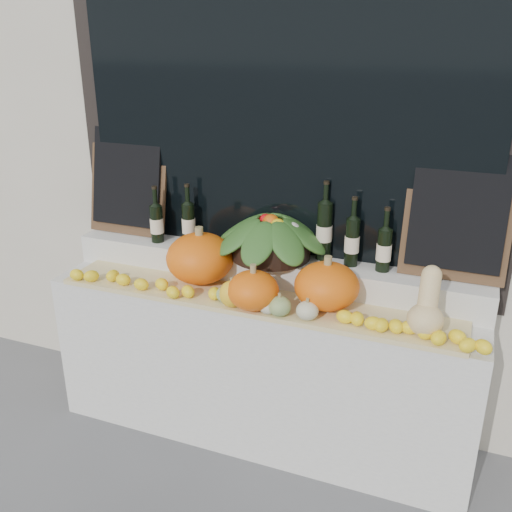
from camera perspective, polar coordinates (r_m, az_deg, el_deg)
storefront_facade at (r=3.41m, az=5.29°, el=22.82°), size 7.00×0.94×4.50m
display_sill at (r=3.23m, az=0.49°, el=-10.79°), size 2.30×0.55×0.88m
rear_tier at (r=3.11m, az=1.51°, el=-1.30°), size 2.30×0.25×0.16m
straw_bedding at (r=2.91m, az=-0.36°, el=-4.51°), size 2.10×0.32×0.02m
pumpkin_left at (r=3.06m, az=-5.62°, el=-0.21°), size 0.45×0.45×0.27m
pumpkin_right at (r=2.79m, az=7.09°, el=-2.98°), size 0.34×0.34×0.23m
pumpkin_center at (r=2.77m, az=-0.28°, el=-3.46°), size 0.28×0.28×0.19m
butternut_squash at (r=2.66m, az=16.72°, el=-5.03°), size 0.16×0.22×0.30m
decorative_gourds at (r=2.76m, az=0.35°, el=-4.53°), size 0.54×0.14×0.16m
lemon_heap at (r=2.80m, az=-1.20°, el=-4.63°), size 2.20×0.16×0.06m
produce_bowl at (r=3.03m, az=1.50°, el=2.06°), size 0.65×0.65×0.25m
wine_bottle_far_left at (r=3.30m, az=-9.90°, el=3.28°), size 0.08×0.08×0.33m
wine_bottle_near_left at (r=3.24m, az=-6.76°, el=3.31°), size 0.08×0.08×0.35m
wine_bottle_tall at (r=3.01m, az=6.84°, el=2.57°), size 0.08×0.08×0.42m
wine_bottle_near_right at (r=2.95m, az=9.58°, el=1.47°), size 0.08×0.08×0.37m
wine_bottle_far_right at (r=2.92m, az=12.68°, el=0.67°), size 0.08×0.08×0.33m
chalkboard_left at (r=3.44m, az=-12.74°, el=7.46°), size 0.50×0.15×0.61m
chalkboard_right at (r=2.88m, az=19.56°, el=3.93°), size 0.50×0.15×0.61m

